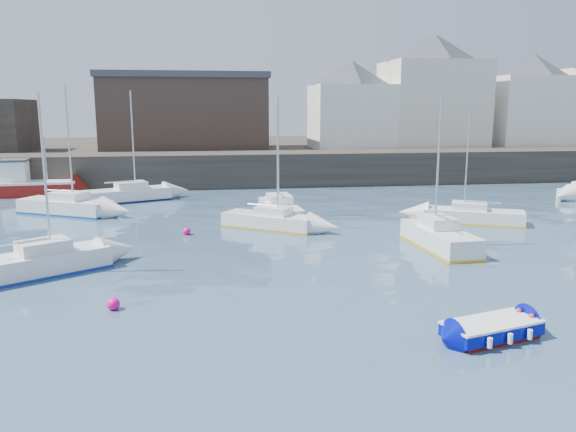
{
  "coord_description": "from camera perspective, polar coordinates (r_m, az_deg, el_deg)",
  "views": [
    {
      "loc": [
        -4.16,
        -16.18,
        7.0
      ],
      "look_at": [
        0.0,
        12.0,
        1.5
      ],
      "focal_mm": 35.0,
      "sensor_mm": 36.0,
      "label": 1
    }
  ],
  "objects": [
    {
      "name": "bldg_east_a",
      "position": [
        63.02,
        14.48,
        12.24
      ],
      "size": [
        13.36,
        13.36,
        11.8
      ],
      "color": "beige",
      "rests_on": "land_strip"
    },
    {
      "name": "buoy_near",
      "position": [
        21.0,
        -17.29,
        -9.06
      ],
      "size": [
        0.46,
        0.46,
        0.46
      ],
      "primitive_type": "sphere",
      "color": "#FF0979",
      "rests_on": "ground"
    },
    {
      "name": "sailboat_c",
      "position": [
        29.38,
        15.11,
        -2.09
      ],
      "size": [
        2.17,
        5.82,
        7.54
      ],
      "color": "white",
      "rests_on": "ground"
    },
    {
      "name": "buoy_far",
      "position": [
        32.02,
        -10.24,
        -1.88
      ],
      "size": [
        0.43,
        0.43,
        0.43
      ],
      "primitive_type": "sphere",
      "color": "#FF0979",
      "rests_on": "ground"
    },
    {
      "name": "land_strip",
      "position": [
        69.53,
        -4.97,
        6.27
      ],
      "size": [
        90.0,
        32.0,
        2.8
      ],
      "primitive_type": "cube",
      "color": "#28231E",
      "rests_on": "ground"
    },
    {
      "name": "water",
      "position": [
        18.11,
        5.68,
        -11.87
      ],
      "size": [
        220.0,
        220.0,
        0.0
      ],
      "primitive_type": "plane",
      "color": "#2D4760",
      "rests_on": "ground"
    },
    {
      "name": "sailboat_e",
      "position": [
        40.37,
        -21.6,
        0.96
      ],
      "size": [
        6.75,
        4.92,
        8.41
      ],
      "color": "white",
      "rests_on": "ground"
    },
    {
      "name": "buoy_mid",
      "position": [
        27.13,
        16.72,
        -4.5
      ],
      "size": [
        0.42,
        0.42,
        0.42
      ],
      "primitive_type": "sphere",
      "color": "#FF0979",
      "rests_on": "ground"
    },
    {
      "name": "sailboat_d",
      "position": [
        36.54,
        18.28,
        0.06
      ],
      "size": [
        6.18,
        4.36,
        7.6
      ],
      "color": "white",
      "rests_on": "ground"
    },
    {
      "name": "blue_dinghy",
      "position": [
        18.66,
        19.99,
        -10.72
      ],
      "size": [
        3.33,
        2.09,
        0.59
      ],
      "color": "maroon",
      "rests_on": "ground"
    },
    {
      "name": "bldg_east_b",
      "position": [
        67.56,
        23.4,
        10.79
      ],
      "size": [
        11.88,
        11.88,
        9.95
      ],
      "color": "white",
      "rests_on": "land_strip"
    },
    {
      "name": "fishing_boat",
      "position": [
        50.15,
        -25.02,
        2.94
      ],
      "size": [
        7.37,
        3.25,
        4.76
      ],
      "color": "maroon",
      "rests_on": "ground"
    },
    {
      "name": "sailboat_f",
      "position": [
        36.12,
        -0.81,
        0.64
      ],
      "size": [
        2.27,
        6.07,
        7.76
      ],
      "color": "white",
      "rests_on": "ground"
    },
    {
      "name": "bldg_east_d",
      "position": [
        59.64,
        6.45,
        11.21
      ],
      "size": [
        11.14,
        11.14,
        8.95
      ],
      "color": "white",
      "rests_on": "land_strip"
    },
    {
      "name": "sailboat_a",
      "position": [
        26.12,
        -24.0,
        -4.37
      ],
      "size": [
        5.94,
        4.78,
        7.63
      ],
      "color": "white",
      "rests_on": "ground"
    },
    {
      "name": "warehouse",
      "position": [
        59.21,
        -10.35,
        10.39
      ],
      "size": [
        16.4,
        10.4,
        7.6
      ],
      "color": "#3D2D26",
      "rests_on": "land_strip"
    },
    {
      "name": "sailboat_h",
      "position": [
        44.39,
        -15.96,
        2.14
      ],
      "size": [
        6.71,
        4.42,
        8.27
      ],
      "color": "white",
      "rests_on": "ground"
    },
    {
      "name": "quay_wall",
      "position": [
        51.64,
        -3.75,
        4.8
      ],
      "size": [
        90.0,
        5.0,
        3.0
      ],
      "primitive_type": "cube",
      "color": "#28231E",
      "rests_on": "ground"
    },
    {
      "name": "sailboat_b",
      "position": [
        33.12,
        -1.86,
        -0.44
      ],
      "size": [
        5.7,
        4.66,
        7.28
      ],
      "color": "white",
      "rests_on": "ground"
    }
  ]
}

